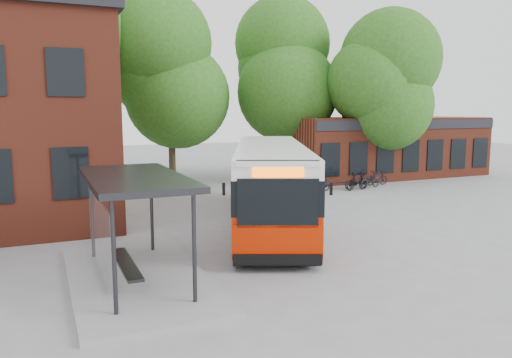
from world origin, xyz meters
name	(u,v)px	position (x,y,z in m)	size (l,w,h in m)	color
ground	(273,252)	(0.00, 0.00, 0.00)	(100.00, 100.00, 0.00)	slate
shop_row	(381,146)	(15.00, 14.00, 2.00)	(14.00, 6.20, 4.00)	maroon
bus_shelter	(136,228)	(-4.50, -1.00, 1.45)	(3.60, 7.00, 2.90)	#28282B
bike_rail	(343,185)	(9.28, 10.00, 0.19)	(5.20, 0.10, 0.38)	#28282B
tree_0	(51,92)	(-6.00, 16.00, 5.50)	(7.92, 7.92, 11.00)	#225115
tree_1	(171,99)	(1.00, 17.00, 5.20)	(7.92, 7.92, 10.40)	#225115
tree_2	(278,95)	(8.00, 16.00, 5.50)	(7.92, 7.92, 11.00)	#225115
tree_3	(377,108)	(13.00, 12.00, 4.64)	(7.04, 7.04, 9.28)	#225115
city_bus	(270,184)	(1.65, 3.70, 1.59)	(2.67, 12.52, 3.18)	#B71C00
bicycle_0	(318,184)	(7.37, 9.63, 0.41)	(0.55, 1.57, 0.82)	black
bicycle_1	(316,181)	(7.90, 10.69, 0.44)	(0.42, 1.48, 0.89)	#0B143B
bicycle_2	(317,180)	(8.02, 10.86, 0.49)	(0.65, 1.86, 0.98)	black
bicycle_3	(357,181)	(9.70, 9.26, 0.51)	(0.48, 1.69, 1.02)	black
bicycle_4	(356,181)	(9.85, 9.49, 0.46)	(0.62, 1.77, 0.93)	black
bicycle_6	(370,180)	(10.78, 9.47, 0.46)	(0.61, 1.75, 0.92)	black
bicycle_7	(377,178)	(11.90, 10.30, 0.46)	(0.43, 1.54, 0.92)	black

